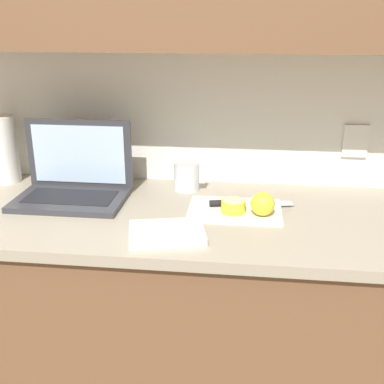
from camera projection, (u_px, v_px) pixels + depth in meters
The scene contains 10 objects.
wall_back at pixel (156, 5), 1.61m from camera, with size 5.20×0.38×2.60m.
counter_unit at pixel (145, 323), 1.76m from camera, with size 2.48×0.65×0.91m.
laptop at pixel (74, 181), 1.70m from camera, with size 0.39×0.25×0.27m.
cutting_board at pixel (235, 210), 1.60m from camera, with size 0.31×0.22×0.01m, color silver.
knife at pixel (237, 203), 1.62m from camera, with size 0.29×0.09×0.02m.
lemon_half_cut at pixel (233, 206), 1.57m from camera, with size 0.08×0.08×0.04m.
lemon_whole_beside at pixel (263, 204), 1.54m from camera, with size 0.08×0.08×0.08m.
measuring_cup at pixel (187, 176), 1.78m from camera, with size 0.12×0.10×0.10m.
paper_towel_roll at pixel (3, 149), 1.85m from camera, with size 0.11×0.11×0.26m.
dish_towel at pixel (167, 233), 1.42m from camera, with size 0.22×0.16×0.02m, color silver.
Camera 1 is at (0.33, -1.45, 1.53)m, focal length 45.00 mm.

